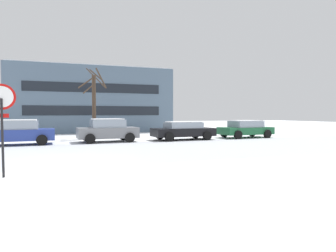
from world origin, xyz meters
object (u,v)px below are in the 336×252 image
parked_car_gray (108,130)px  parked_car_black (183,130)px  parked_car_green (246,129)px  stop_sign (2,112)px  parked_car_blue (18,132)px

parked_car_gray → parked_car_black: 5.41m
parked_car_gray → parked_car_black: size_ratio=0.88×
parked_car_black → parked_car_green: bearing=1.7°
stop_sign → parked_car_black: bearing=45.7°
stop_sign → parked_car_green: 18.43m
parked_car_black → parked_car_green: parked_car_green is taller
stop_sign → parked_car_blue: 10.26m
parked_car_gray → stop_sign: bearing=-113.4°
parked_car_blue → parked_car_gray: bearing=1.9°
parked_car_blue → parked_car_black: parked_car_blue is taller
parked_car_gray → parked_car_blue: bearing=-178.1°
parked_car_blue → parked_car_black: bearing=-0.3°
parked_car_blue → parked_car_green: (16.20, 0.10, -0.07)m
parked_car_blue → parked_car_green: 16.20m
parked_car_blue → parked_car_green: size_ratio=0.98×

